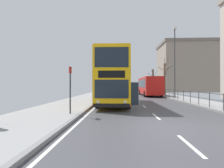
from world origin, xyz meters
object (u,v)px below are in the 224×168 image
bare_tree_far_00 (153,80)px  bus_stop_sign_near (70,85)px  bare_tree_far_01 (165,78)px  background_building_01 (185,67)px  street_lamp_far_side (175,58)px  double_decker_bus_main (114,79)px  background_bus_far_lane (149,86)px

bare_tree_far_00 → bus_stop_sign_near: bearing=-107.6°
bare_tree_far_01 → background_building_01: bearing=60.7°
bare_tree_far_00 → bare_tree_far_01: 12.95m
bare_tree_far_00 → bare_tree_far_01: size_ratio=0.84×
street_lamp_far_side → bare_tree_far_00: bearing=86.8°
bus_stop_sign_near → bare_tree_far_00: bare_tree_far_00 is taller
bus_stop_sign_near → bare_tree_far_01: 24.51m
street_lamp_far_side → double_decker_bus_main: bearing=-138.9°
street_lamp_far_side → background_building_01: bearing=67.7°
bare_tree_far_00 → double_decker_bus_main: bearing=-107.3°
background_bus_far_lane → bus_stop_sign_near: (-7.76, -20.38, 0.13)m
background_bus_far_lane → double_decker_bus_main: bearing=-111.8°
double_decker_bus_main → bare_tree_far_00: (8.79, 28.28, 0.69)m
double_decker_bus_main → background_building_01: size_ratio=0.79×
double_decker_bus_main → bus_stop_sign_near: size_ratio=4.01×
background_bus_far_lane → street_lamp_far_side: (2.10, -7.12, 3.61)m
street_lamp_far_side → bare_tree_far_01: street_lamp_far_side is taller
bare_tree_far_00 → bare_tree_far_01: bearing=-91.3°
bus_stop_sign_near → background_bus_far_lane: bearing=69.2°
bare_tree_far_01 → street_lamp_far_side: bearing=-96.0°
background_bus_far_lane → bare_tree_far_00: size_ratio=1.96×
bare_tree_far_00 → bare_tree_far_01: bare_tree_far_01 is taller
street_lamp_far_side → bare_tree_far_00: (1.21, 21.66, -2.23)m
double_decker_bus_main → bare_tree_far_01: 17.54m
bus_stop_sign_near → double_decker_bus_main: bearing=71.1°
double_decker_bus_main → bare_tree_far_00: size_ratio=1.92×
bus_stop_sign_near → bare_tree_far_01: bearing=63.9°
double_decker_bus_main → bus_stop_sign_near: 7.05m
background_building_01 → double_decker_bus_main: bearing=-119.2°
street_lamp_far_side → background_bus_far_lane: bearing=106.4°
background_bus_far_lane → bare_tree_far_00: (3.31, 14.54, 1.38)m
double_decker_bus_main → street_lamp_far_side: (7.58, 6.62, 2.92)m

